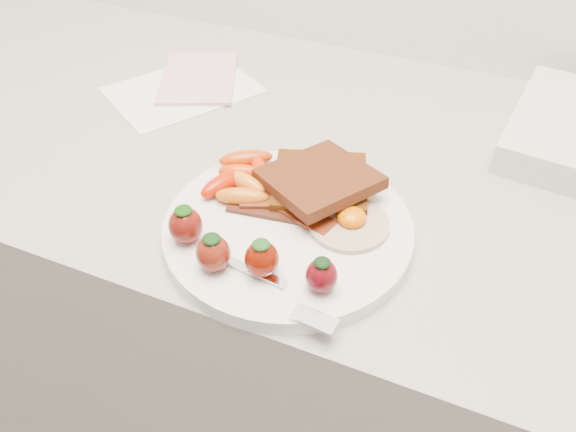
% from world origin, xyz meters
% --- Properties ---
extents(counter, '(2.00, 0.60, 0.90)m').
position_xyz_m(counter, '(0.00, 1.70, 0.45)').
color(counter, gray).
rests_on(counter, ground).
extents(plate, '(0.27, 0.27, 0.02)m').
position_xyz_m(plate, '(0.00, 1.53, 0.91)').
color(plate, white).
rests_on(plate, counter).
extents(toast_lower, '(0.13, 0.13, 0.01)m').
position_xyz_m(toast_lower, '(0.01, 1.60, 0.93)').
color(toast_lower, '#301D07').
rests_on(toast_lower, plate).
extents(toast_upper, '(0.15, 0.15, 0.03)m').
position_xyz_m(toast_upper, '(0.02, 1.59, 0.94)').
color(toast_upper, '#341205').
rests_on(toast_upper, toast_lower).
extents(fried_egg, '(0.09, 0.09, 0.02)m').
position_xyz_m(fried_egg, '(0.07, 1.55, 0.92)').
color(fried_egg, beige).
rests_on(fried_egg, plate).
extents(bacon_strips, '(0.13, 0.07, 0.01)m').
position_xyz_m(bacon_strips, '(-0.01, 1.55, 0.92)').
color(bacon_strips, black).
rests_on(bacon_strips, plate).
extents(baby_carrots, '(0.09, 0.11, 0.02)m').
position_xyz_m(baby_carrots, '(-0.07, 1.57, 0.93)').
color(baby_carrots, '#E43800').
rests_on(baby_carrots, plate).
extents(strawberries, '(0.18, 0.06, 0.04)m').
position_xyz_m(strawberries, '(-0.02, 1.46, 0.94)').
color(strawberries, '#5E110A').
rests_on(strawberries, plate).
extents(fork, '(0.16, 0.05, 0.00)m').
position_xyz_m(fork, '(0.03, 1.44, 0.92)').
color(fork, silver).
rests_on(fork, plate).
extents(paper_sheet, '(0.24, 0.26, 0.00)m').
position_xyz_m(paper_sheet, '(-0.27, 1.76, 0.90)').
color(paper_sheet, white).
rests_on(paper_sheet, counter).
extents(notepad, '(0.17, 0.19, 0.01)m').
position_xyz_m(notepad, '(-0.26, 1.80, 0.91)').
color(notepad, '#DAA3B0').
rests_on(notepad, paper_sheet).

